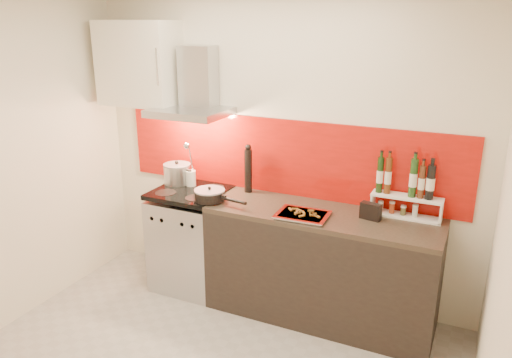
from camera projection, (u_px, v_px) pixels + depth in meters
The scene contains 14 objects.
back_wall at pixel (279, 147), 4.17m from camera, with size 3.40×0.02×2.60m, color silver.
right_wall at pixel (505, 255), 2.27m from camera, with size 0.02×2.80×2.60m, color silver.
backsplash at pixel (284, 157), 4.16m from camera, with size 3.00×0.02×0.64m, color #991008.
range_stove at pixel (192, 240), 4.45m from camera, with size 0.60×0.60×0.91m.
counter at pixel (321, 265), 3.97m from camera, with size 1.80×0.60×0.90m.
range_hood at pixel (195, 91), 4.17m from camera, with size 0.62×0.50×0.61m.
upper_cabinet at pixel (139, 63), 4.32m from camera, with size 0.70×0.35×0.72m, color white.
stock_pot at pixel (177, 174), 4.46m from camera, with size 0.24×0.24×0.21m.
saute_pan at pixel (210, 195), 4.05m from camera, with size 0.49×0.25×0.12m.
utensil_jar at pixel (190, 173), 4.38m from camera, with size 0.09×0.13×0.42m.
pepper_mill at pixel (248, 169), 4.23m from camera, with size 0.07×0.07×0.42m.
step_shelf at pixel (407, 192), 3.69m from camera, with size 0.52×0.14×0.46m.
caddy_box at pixel (371, 212), 3.70m from camera, with size 0.15×0.07×0.13m, color black.
baking_tray at pixel (303, 215), 3.75m from camera, with size 0.40×0.32×0.03m.
Camera 1 is at (1.54, -2.34, 2.34)m, focal length 35.00 mm.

